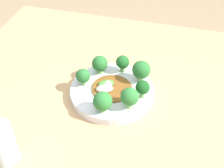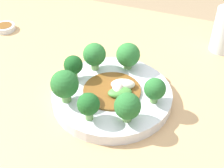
{
  "view_description": "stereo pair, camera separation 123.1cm",
  "coord_description": "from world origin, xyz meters",
  "px_view_note": "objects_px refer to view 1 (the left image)",
  "views": [
    {
      "loc": [
        0.17,
        -0.69,
        1.42
      ],
      "look_at": [
        -0.01,
        -0.01,
        0.8
      ],
      "focal_mm": 50.0,
      "sensor_mm": 36.0,
      "label": 1
    },
    {
      "loc": [
        -0.2,
        0.46,
        1.21
      ],
      "look_at": [
        -0.01,
        -0.01,
        0.8
      ],
      "focal_mm": 50.0,
      "sensor_mm": 36.0,
      "label": 2
    }
  ],
  "objects_px": {
    "broccoli_south": "(103,101)",
    "drinking_glass": "(2,144)",
    "plate": "(112,92)",
    "broccoli_southeast": "(130,97)",
    "broccoli_northeast": "(141,70)",
    "stirfry_center": "(109,87)",
    "broccoli_north": "(121,62)",
    "broccoli_northwest": "(100,64)",
    "broccoli_west": "(83,76)",
    "broccoli_east": "(143,88)"
  },
  "relations": [
    {
      "from": "plate",
      "to": "broccoli_south",
      "type": "bearing_deg",
      "value": -91.06
    },
    {
      "from": "plate",
      "to": "broccoli_southeast",
      "type": "distance_m",
      "value": 0.1
    },
    {
      "from": "broccoli_north",
      "to": "broccoli_southeast",
      "type": "bearing_deg",
      "value": -68.14
    },
    {
      "from": "broccoli_north",
      "to": "broccoli_east",
      "type": "bearing_deg",
      "value": -48.87
    },
    {
      "from": "broccoli_south",
      "to": "drinking_glass",
      "type": "height_order",
      "value": "drinking_glass"
    },
    {
      "from": "broccoli_north",
      "to": "drinking_glass",
      "type": "height_order",
      "value": "drinking_glass"
    },
    {
      "from": "broccoli_south",
      "to": "drinking_glass",
      "type": "distance_m",
      "value": 0.28
    },
    {
      "from": "plate",
      "to": "broccoli_north",
      "type": "height_order",
      "value": "broccoli_north"
    },
    {
      "from": "broccoli_northeast",
      "to": "stirfry_center",
      "type": "bearing_deg",
      "value": -142.87
    },
    {
      "from": "broccoli_south",
      "to": "broccoli_north",
      "type": "height_order",
      "value": "broccoli_south"
    },
    {
      "from": "broccoli_northwest",
      "to": "stirfry_center",
      "type": "xyz_separation_m",
      "value": [
        0.05,
        -0.07,
        -0.03
      ]
    },
    {
      "from": "broccoli_north",
      "to": "plate",
      "type": "bearing_deg",
      "value": -93.95
    },
    {
      "from": "broccoli_northeast",
      "to": "broccoli_south",
      "type": "bearing_deg",
      "value": -116.69
    },
    {
      "from": "broccoli_south",
      "to": "broccoli_west",
      "type": "bearing_deg",
      "value": 134.33
    },
    {
      "from": "broccoli_east",
      "to": "drinking_glass",
      "type": "height_order",
      "value": "drinking_glass"
    },
    {
      "from": "broccoli_west",
      "to": "drinking_glass",
      "type": "xyz_separation_m",
      "value": [
        -0.1,
        -0.29,
        0.0
      ]
    },
    {
      "from": "stirfry_center",
      "to": "broccoli_north",
      "type": "bearing_deg",
      "value": 80.72
    },
    {
      "from": "broccoli_northeast",
      "to": "stirfry_center",
      "type": "relative_size",
      "value": 0.58
    },
    {
      "from": "broccoli_west",
      "to": "broccoli_east",
      "type": "bearing_deg",
      "value": -2.36
    },
    {
      "from": "broccoli_east",
      "to": "drinking_glass",
      "type": "xyz_separation_m",
      "value": [
        -0.29,
        -0.29,
        -0.0
      ]
    },
    {
      "from": "broccoli_northwest",
      "to": "broccoli_west",
      "type": "distance_m",
      "value": 0.08
    },
    {
      "from": "broccoli_south",
      "to": "broccoli_west",
      "type": "xyz_separation_m",
      "value": [
        -0.09,
        0.09,
        -0.0
      ]
    },
    {
      "from": "plate",
      "to": "broccoli_northwest",
      "type": "height_order",
      "value": "broccoli_northwest"
    },
    {
      "from": "broccoli_east",
      "to": "stirfry_center",
      "type": "distance_m",
      "value": 0.11
    },
    {
      "from": "broccoli_south",
      "to": "broccoli_southeast",
      "type": "bearing_deg",
      "value": 25.47
    },
    {
      "from": "broccoli_west",
      "to": "drinking_glass",
      "type": "relative_size",
      "value": 0.48
    },
    {
      "from": "broccoli_northwest",
      "to": "broccoli_east",
      "type": "xyz_separation_m",
      "value": [
        0.15,
        -0.08,
        0.0
      ]
    },
    {
      "from": "broccoli_north",
      "to": "broccoli_south",
      "type": "bearing_deg",
      "value": -92.49
    },
    {
      "from": "broccoli_northwest",
      "to": "broccoli_south",
      "type": "relative_size",
      "value": 0.97
    },
    {
      "from": "broccoli_northwest",
      "to": "broccoli_north",
      "type": "xyz_separation_m",
      "value": [
        0.06,
        0.02,
        0.0
      ]
    },
    {
      "from": "plate",
      "to": "broccoli_west",
      "type": "relative_size",
      "value": 4.57
    },
    {
      "from": "broccoli_north",
      "to": "drinking_glass",
      "type": "distance_m",
      "value": 0.44
    },
    {
      "from": "plate",
      "to": "broccoli_northeast",
      "type": "height_order",
      "value": "broccoli_northeast"
    },
    {
      "from": "drinking_glass",
      "to": "plate",
      "type": "bearing_deg",
      "value": 56.53
    },
    {
      "from": "broccoli_northeast",
      "to": "stirfry_center",
      "type": "height_order",
      "value": "broccoli_northeast"
    },
    {
      "from": "plate",
      "to": "broccoli_west",
      "type": "height_order",
      "value": "broccoli_west"
    },
    {
      "from": "plate",
      "to": "broccoli_northwest",
      "type": "bearing_deg",
      "value": 130.94
    },
    {
      "from": "broccoli_south",
      "to": "stirfry_center",
      "type": "height_order",
      "value": "broccoli_south"
    },
    {
      "from": "plate",
      "to": "drinking_glass",
      "type": "height_order",
      "value": "drinking_glass"
    },
    {
      "from": "plate",
      "to": "broccoli_southeast",
      "type": "height_order",
      "value": "broccoli_southeast"
    },
    {
      "from": "plate",
      "to": "broccoli_northeast",
      "type": "distance_m",
      "value": 0.11
    },
    {
      "from": "broccoli_northwest",
      "to": "broccoli_southeast",
      "type": "distance_m",
      "value": 0.18
    },
    {
      "from": "broccoli_southeast",
      "to": "broccoli_east",
      "type": "relative_size",
      "value": 1.14
    },
    {
      "from": "broccoli_north",
      "to": "stirfry_center",
      "type": "relative_size",
      "value": 0.48
    },
    {
      "from": "broccoli_west",
      "to": "drinking_glass",
      "type": "distance_m",
      "value": 0.31
    },
    {
      "from": "broccoli_north",
      "to": "broccoli_east",
      "type": "distance_m",
      "value": 0.13
    },
    {
      "from": "plate",
      "to": "broccoli_east",
      "type": "relative_size",
      "value": 4.42
    },
    {
      "from": "broccoli_northwest",
      "to": "broccoli_northeast",
      "type": "bearing_deg",
      "value": -2.42
    },
    {
      "from": "broccoli_south",
      "to": "broccoli_southeast",
      "type": "xyz_separation_m",
      "value": [
        0.07,
        0.03,
        0.0
      ]
    },
    {
      "from": "broccoli_south",
      "to": "stirfry_center",
      "type": "xyz_separation_m",
      "value": [
        -0.01,
        0.09,
        -0.03
      ]
    }
  ]
}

